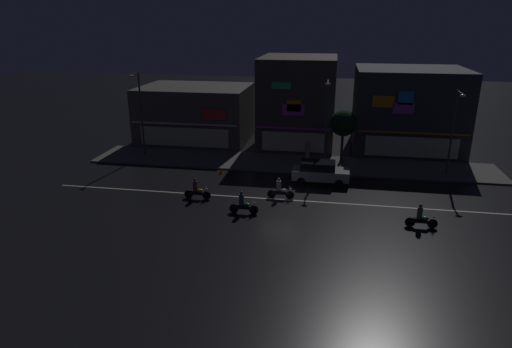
# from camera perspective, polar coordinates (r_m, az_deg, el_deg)

# --- Properties ---
(ground_plane) EXTENTS (140.00, 140.00, 0.00)m
(ground_plane) POSITION_cam_1_polar(r_m,az_deg,el_deg) (31.26, 2.83, -3.26)
(ground_plane) COLOR black
(lane_divider_stripe) EXTENTS (32.95, 0.16, 0.01)m
(lane_divider_stripe) POSITION_cam_1_polar(r_m,az_deg,el_deg) (31.26, 2.83, -3.25)
(lane_divider_stripe) COLOR beige
(lane_divider_stripe) RESTS_ON ground
(sidewalk_far) EXTENTS (34.68, 5.17, 0.14)m
(sidewalk_far) POSITION_cam_1_polar(r_m,az_deg,el_deg) (38.95, 4.34, 1.39)
(sidewalk_far) COLOR #5B5954
(sidewalk_far) RESTS_ON ground
(storefront_left_block) EXTENTS (9.88, 8.69, 7.67)m
(storefront_left_block) POSITION_cam_1_polar(r_m,az_deg,el_deg) (45.09, 18.77, 7.81)
(storefront_left_block) COLOR #383A3F
(storefront_left_block) RESTS_ON ground
(storefront_center_block) EXTENTS (7.15, 8.74, 8.58)m
(storefront_center_block) POSITION_cam_1_polar(r_m,az_deg,el_deg) (44.62, 5.37, 9.22)
(storefront_center_block) COLOR #4C443A
(storefront_center_block) RESTS_ON ground
(storefront_right_block) EXTENTS (10.83, 8.16, 5.56)m
(storefront_right_block) POSITION_cam_1_polar(r_m,az_deg,el_deg) (46.59, -7.69, 7.65)
(storefront_right_block) COLOR #56514C
(storefront_right_block) RESTS_ON ground
(streetlamp_west) EXTENTS (0.44, 1.64, 7.45)m
(streetlamp_west) POSITION_cam_1_polar(r_m,az_deg,el_deg) (41.30, -14.59, 8.21)
(streetlamp_west) COLOR #47494C
(streetlamp_west) RESTS_ON sidewalk_far
(streetlamp_mid) EXTENTS (0.44, 1.64, 7.22)m
(streetlamp_mid) POSITION_cam_1_polar(r_m,az_deg,el_deg) (37.20, 8.97, 7.25)
(streetlamp_mid) COLOR #47494C
(streetlamp_mid) RESTS_ON sidewalk_far
(streetlamp_east) EXTENTS (0.44, 1.64, 6.69)m
(streetlamp_east) POSITION_cam_1_polar(r_m,az_deg,el_deg) (37.85, 23.95, 5.61)
(streetlamp_east) COLOR #47494C
(streetlamp_east) RESTS_ON sidewalk_far
(pedestrian_on_sidewalk) EXTENTS (0.41, 0.41, 1.73)m
(pedestrian_on_sidewalk) POSITION_cam_1_polar(r_m,az_deg,el_deg) (39.81, 6.59, 3.00)
(pedestrian_on_sidewalk) COLOR gray
(pedestrian_on_sidewalk) RESTS_ON sidewalk_far
(street_tree) EXTENTS (2.29, 2.29, 4.53)m
(street_tree) POSITION_cam_1_polar(r_m,az_deg,el_deg) (39.12, 11.10, 6.37)
(street_tree) COLOR #473323
(street_tree) RESTS_ON sidewalk_far
(parked_car_near_kerb) EXTENTS (4.30, 1.98, 1.67)m
(parked_car_near_kerb) POSITION_cam_1_polar(r_m,az_deg,el_deg) (34.51, 8.16, 0.29)
(parked_car_near_kerb) COLOR #9EA0A5
(parked_car_near_kerb) RESTS_ON ground
(motorcycle_lead) EXTENTS (1.90, 0.60, 1.52)m
(motorcycle_lead) POSITION_cam_1_polar(r_m,az_deg,el_deg) (31.39, -7.58, -2.06)
(motorcycle_lead) COLOR black
(motorcycle_lead) RESTS_ON ground
(motorcycle_following) EXTENTS (1.90, 0.60, 1.52)m
(motorcycle_following) POSITION_cam_1_polar(r_m,az_deg,el_deg) (28.65, 20.31, -5.27)
(motorcycle_following) COLOR black
(motorcycle_following) RESTS_ON ground
(motorcycle_opposite_lane) EXTENTS (1.90, 0.60, 1.52)m
(motorcycle_opposite_lane) POSITION_cam_1_polar(r_m,az_deg,el_deg) (28.82, -1.67, -3.87)
(motorcycle_opposite_lane) COLOR black
(motorcycle_opposite_lane) RESTS_ON ground
(motorcycle_trailing_far) EXTENTS (1.90, 0.60, 1.52)m
(motorcycle_trailing_far) POSITION_cam_1_polar(r_m,az_deg,el_deg) (31.21, 3.09, -2.05)
(motorcycle_trailing_far) COLOR black
(motorcycle_trailing_far) RESTS_ON ground
(traffic_cone) EXTENTS (0.36, 0.36, 0.55)m
(traffic_cone) POSITION_cam_1_polar(r_m,az_deg,el_deg) (36.44, -4.50, 0.47)
(traffic_cone) COLOR orange
(traffic_cone) RESTS_ON ground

